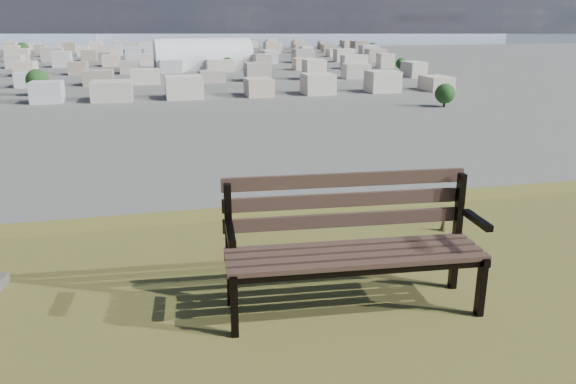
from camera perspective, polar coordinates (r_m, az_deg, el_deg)
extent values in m
cube|color=#433026|center=(3.84, 7.56, -7.35)|extent=(1.82, 0.23, 0.04)
cube|color=#433026|center=(3.95, 7.07, -6.63)|extent=(1.82, 0.23, 0.04)
cube|color=#433026|center=(4.05, 6.59, -5.95)|extent=(1.82, 0.23, 0.04)
cube|color=#433026|center=(4.16, 6.15, -5.30)|extent=(1.82, 0.23, 0.04)
cube|color=#433026|center=(4.18, 5.93, -2.83)|extent=(1.82, 0.18, 0.10)
cube|color=#433026|center=(4.15, 5.90, -0.80)|extent=(1.82, 0.18, 0.10)
cube|color=#433026|center=(4.13, 5.88, 1.24)|extent=(1.82, 0.18, 0.10)
cube|color=black|center=(3.78, -5.50, -11.44)|extent=(0.06, 0.06, 0.45)
cube|color=black|center=(4.07, -6.01, -5.51)|extent=(0.06, 0.06, 0.93)
cube|color=black|center=(3.88, -5.78, -7.52)|extent=(0.09, 0.51, 0.05)
cube|color=black|center=(3.73, -5.85, -4.31)|extent=(0.08, 0.37, 0.05)
cube|color=black|center=(4.24, 19.04, -9.09)|extent=(0.06, 0.06, 0.45)
cube|color=black|center=(4.49, 16.79, -3.95)|extent=(0.06, 0.06, 0.93)
cube|color=black|center=(4.32, 18.05, -5.66)|extent=(0.09, 0.51, 0.05)
cube|color=black|center=(4.19, 18.68, -2.72)|extent=(0.08, 0.37, 0.05)
cube|color=black|center=(3.85, 7.58, -8.03)|extent=(1.82, 0.19, 0.04)
cube|color=black|center=(4.19, 6.09, -5.82)|extent=(1.82, 0.19, 0.04)
cone|color=brown|center=(5.81, 15.58, -2.96)|extent=(0.08, 0.08, 0.18)
cube|color=silver|center=(318.30, -8.58, 12.72)|extent=(53.03, 25.16, 5.75)
cylinder|color=white|center=(318.09, -8.61, 13.24)|extent=(53.03, 25.16, 21.83)
cube|color=#A5988D|center=(206.01, -23.86, 9.26)|extent=(11.00, 11.00, 7.00)
cube|color=#C6B29D|center=(203.23, -17.12, 9.87)|extent=(11.00, 11.00, 7.00)
cube|color=#BBBBC0|center=(203.28, -10.26, 10.35)|extent=(11.00, 11.00, 7.00)
cube|color=beige|center=(206.13, -3.48, 10.68)|extent=(11.00, 11.00, 7.00)
cube|color=gray|center=(211.69, 3.04, 10.86)|extent=(11.00, 11.00, 7.00)
cube|color=beige|center=(219.74, 9.16, 10.90)|extent=(11.00, 11.00, 7.00)
cube|color=#B1ACA0|center=(230.02, 14.79, 10.83)|extent=(11.00, 11.00, 7.00)
cube|color=#BBBBC0|center=(257.08, -24.72, 10.47)|extent=(11.00, 11.00, 7.00)
cube|color=beige|center=(253.73, -19.32, 11.00)|extent=(11.00, 11.00, 7.00)
cube|color=gray|center=(252.63, -13.81, 11.43)|extent=(11.00, 11.00, 7.00)
cube|color=beige|center=(253.80, -8.28, 11.77)|extent=(11.00, 11.00, 7.00)
cube|color=#B1ACA0|center=(257.21, -2.84, 11.99)|extent=(11.00, 11.00, 7.00)
cube|color=beige|center=(262.79, 2.42, 12.11)|extent=(11.00, 11.00, 7.00)
cube|color=#A5988D|center=(270.38, 7.43, 12.13)|extent=(11.00, 11.00, 7.00)
cube|color=#C6B29D|center=(279.83, 12.13, 12.07)|extent=(11.00, 11.00, 7.00)
cube|color=beige|center=(308.27, -25.30, 11.28)|extent=(11.00, 11.00, 7.00)
cube|color=#B1ACA0|center=(304.54, -20.80, 11.74)|extent=(11.00, 11.00, 7.00)
cube|color=beige|center=(302.67, -16.20, 12.14)|extent=(11.00, 11.00, 7.00)
cube|color=#A5988D|center=(302.70, -11.56, 12.47)|extent=(11.00, 11.00, 7.00)
cube|color=#C6B29D|center=(304.62, -6.94, 12.71)|extent=(11.00, 11.00, 7.00)
cube|color=#BBBBC0|center=(308.41, -2.40, 12.87)|extent=(11.00, 11.00, 7.00)
cube|color=beige|center=(313.99, 2.01, 12.96)|extent=(11.00, 11.00, 7.00)
cube|color=gray|center=(321.27, 6.24, 12.96)|extent=(11.00, 11.00, 7.00)
cube|color=beige|center=(330.14, 10.27, 12.91)|extent=(11.00, 11.00, 7.00)
cube|color=#C6B29D|center=(359.53, -25.72, 11.86)|extent=(11.00, 11.00, 7.00)
cube|color=#BBBBC0|center=(355.52, -21.86, 12.27)|extent=(11.00, 11.00, 7.00)
cube|color=beige|center=(353.11, -17.92, 12.63)|extent=(11.00, 11.00, 7.00)
cube|color=gray|center=(352.32, -13.94, 12.94)|extent=(11.00, 11.00, 7.00)
cube|color=beige|center=(353.16, -9.95, 13.19)|extent=(11.00, 11.00, 7.00)
cube|color=#B1ACA0|center=(355.62, -5.99, 13.38)|extent=(11.00, 11.00, 7.00)
cube|color=beige|center=(359.67, -2.09, 13.50)|extent=(11.00, 11.00, 7.00)
cube|color=#A5988D|center=(365.26, 1.70, 13.56)|extent=(11.00, 11.00, 7.00)
cube|color=#C6B29D|center=(372.31, 5.37, 13.57)|extent=(11.00, 11.00, 7.00)
cube|color=#BBBBC0|center=(380.74, 8.89, 13.52)|extent=(11.00, 11.00, 7.00)
cube|color=#B1ACA0|center=(410.82, -26.03, 12.29)|extent=(11.00, 11.00, 7.00)
cube|color=beige|center=(406.62, -22.66, 12.66)|extent=(11.00, 11.00, 7.00)
cube|color=#A5988D|center=(403.80, -19.22, 13.00)|extent=(11.00, 11.00, 7.00)
cube|color=#C6B29D|center=(402.39, -15.73, 13.29)|extent=(11.00, 11.00, 7.00)
cube|color=#BBBBC0|center=(402.41, -12.23, 13.54)|extent=(11.00, 11.00, 7.00)
cube|color=beige|center=(403.86, -8.73, 13.73)|extent=(11.00, 11.00, 7.00)
cube|color=gray|center=(406.72, -5.27, 13.88)|extent=(11.00, 11.00, 7.00)
cube|color=beige|center=(410.97, -1.86, 13.97)|extent=(11.00, 11.00, 7.00)
cube|color=#B1ACA0|center=(416.56, 1.48, 14.02)|extent=(11.00, 11.00, 7.00)
cube|color=beige|center=(423.44, 4.71, 14.02)|extent=(11.00, 11.00, 7.00)
cube|color=#A5988D|center=(431.54, 7.83, 13.98)|extent=(11.00, 11.00, 7.00)
cube|color=gray|center=(462.15, -26.27, 12.63)|extent=(11.00, 11.00, 7.00)
cube|color=beige|center=(457.78, -23.28, 12.97)|extent=(11.00, 11.00, 7.00)
cube|color=#B1ACA0|center=(454.65, -20.23, 13.27)|extent=(11.00, 11.00, 7.00)
cube|color=beige|center=(452.76, -17.13, 13.55)|extent=(11.00, 11.00, 7.00)
cube|color=#A5988D|center=(452.14, -14.02, 13.79)|extent=(11.00, 11.00, 7.00)
cube|color=#C6B29D|center=(452.80, -10.89, 13.99)|extent=(11.00, 11.00, 7.00)
cube|color=#BBBBC0|center=(454.72, -7.78, 14.15)|extent=(11.00, 11.00, 7.00)
cube|color=beige|center=(457.90, -4.70, 14.26)|extent=(11.00, 11.00, 7.00)
cube|color=gray|center=(462.30, -1.67, 14.34)|extent=(11.00, 11.00, 7.00)
cube|color=beige|center=(467.89, 1.30, 14.38)|extent=(11.00, 11.00, 7.00)
cube|color=#B1ACA0|center=(474.63, 4.19, 14.38)|extent=(11.00, 11.00, 7.00)
cube|color=beige|center=(482.47, 6.99, 14.35)|extent=(11.00, 11.00, 7.00)
cube|color=beige|center=(513.49, -26.47, 12.90)|extent=(11.00, 11.00, 7.00)
cube|color=gray|center=(509.00, -23.78, 13.21)|extent=(11.00, 11.00, 7.00)
cube|color=beige|center=(505.61, -21.03, 13.49)|extent=(11.00, 11.00, 7.00)
cube|color=#B1ACA0|center=(503.35, -18.25, 13.75)|extent=(11.00, 11.00, 7.00)
cube|color=beige|center=(502.22, -15.45, 13.98)|extent=(11.00, 11.00, 7.00)
cube|color=#A5988D|center=(502.23, -12.63, 14.18)|extent=(11.00, 11.00, 7.00)
cube|color=#C6B29D|center=(503.40, -9.82, 14.34)|extent=(11.00, 11.00, 7.00)
cube|color=#BBBBC0|center=(505.70, -7.02, 14.47)|extent=(11.00, 11.00, 7.00)
cube|color=beige|center=(509.12, -4.25, 14.57)|extent=(11.00, 11.00, 7.00)
cube|color=gray|center=(513.64, -1.52, 14.63)|extent=(11.00, 11.00, 7.00)
cube|color=beige|center=(519.23, 1.15, 14.66)|extent=(11.00, 11.00, 7.00)
cube|color=#B1ACA0|center=(525.86, 3.77, 14.66)|extent=(11.00, 11.00, 7.00)
cube|color=beige|center=(533.49, 6.31, 14.64)|extent=(11.00, 11.00, 7.00)
cube|color=beige|center=(564.85, -26.63, 13.12)|extent=(11.00, 11.00, 7.00)
cube|color=gray|center=(560.26, -24.18, 13.40)|extent=(11.00, 11.00, 7.00)
cube|color=beige|center=(556.66, -21.69, 13.67)|extent=(11.00, 11.00, 7.00)
cube|color=#B1ACA0|center=(554.08, -19.17, 13.91)|extent=(11.00, 11.00, 7.00)
cube|color=beige|center=(552.54, -16.63, 14.13)|extent=(11.00, 11.00, 7.00)
cube|color=#A5988D|center=(552.03, -14.06, 14.33)|extent=(11.00, 11.00, 7.00)
cube|color=#C6B29D|center=(552.57, -11.50, 14.49)|extent=(11.00, 11.00, 7.00)
cube|color=#BBBBC0|center=(554.15, -8.94, 14.63)|extent=(11.00, 11.00, 7.00)
cube|color=beige|center=(556.75, -6.40, 14.74)|extent=(11.00, 11.00, 7.00)
cube|color=gray|center=(560.38, -3.88, 14.82)|extent=(11.00, 11.00, 7.00)
cube|color=beige|center=(565.00, -1.40, 14.87)|extent=(11.00, 11.00, 7.00)
cube|color=#B1ACA0|center=(570.59, 1.03, 14.90)|extent=(11.00, 11.00, 7.00)
cube|color=beige|center=(577.13, 3.42, 14.90)|extent=(11.00, 11.00, 7.00)
cube|color=#A5988D|center=(584.58, 5.75, 14.87)|extent=(11.00, 11.00, 7.00)
cylinder|color=black|center=(186.90, 15.58, 8.65)|extent=(0.80, 0.80, 2.10)
sphere|color=black|center=(186.49, 15.66, 9.60)|extent=(6.30, 6.30, 6.30)
cylinder|color=black|center=(226.51, -23.99, 9.29)|extent=(0.80, 0.80, 2.70)
sphere|color=black|center=(226.09, -24.11, 10.30)|extent=(8.10, 8.10, 8.10)
cylinder|color=black|center=(311.34, 11.40, 12.13)|extent=(0.80, 0.80, 1.95)
sphere|color=black|center=(311.11, 11.43, 12.67)|extent=(5.85, 5.85, 5.85)
cylinder|color=black|center=(406.87, -5.26, 13.54)|extent=(0.80, 0.80, 2.25)
sphere|color=black|center=(406.67, -5.27, 14.02)|extent=(6.75, 6.75, 6.75)
cylinder|color=black|center=(470.85, -25.27, 12.55)|extent=(0.80, 0.80, 2.85)
sphere|color=black|center=(470.64, -25.33, 13.07)|extent=(8.55, 8.55, 8.55)
cylinder|color=black|center=(305.33, -6.17, 12.29)|extent=(0.80, 0.80, 2.10)
sphere|color=black|center=(305.07, -6.18, 12.87)|extent=(6.30, 6.30, 6.30)
cylinder|color=black|center=(455.38, 8.57, 13.84)|extent=(0.80, 0.80, 2.55)
sphere|color=black|center=(455.18, 8.60, 14.32)|extent=(7.65, 7.65, 7.65)
cube|color=#8297A5|center=(901.94, -14.13, 15.05)|extent=(2400.00, 700.00, 0.12)
cube|color=#9CA2C1|center=(1399.64, -7.84, 16.93)|extent=(700.00, 220.00, 45.00)
cube|color=#9CA2C1|center=(1572.34, 11.27, 17.06)|extent=(500.00, 220.00, 60.00)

